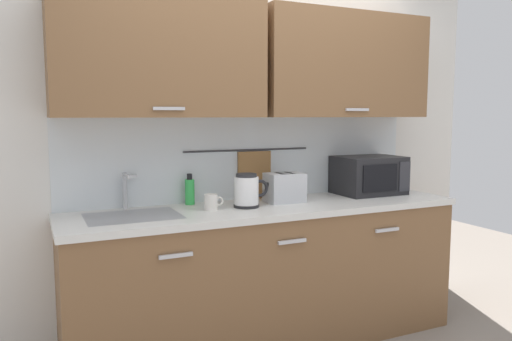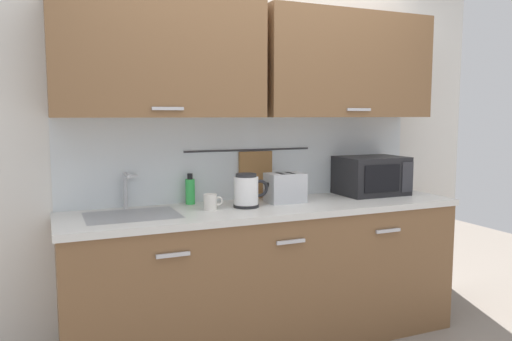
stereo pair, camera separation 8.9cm
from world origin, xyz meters
name	(u,v)px [view 2 (the right image)]	position (x,y,z in m)	size (l,w,h in m)	color
counter_unit	(267,274)	(-0.01, 0.30, 0.46)	(2.53, 0.64, 0.90)	brown
back_wall_assembly	(254,106)	(0.00, 0.53, 1.52)	(3.70, 0.41, 2.50)	silver
sink_faucet	(126,185)	(-0.84, 0.53, 1.04)	(0.09, 0.17, 0.22)	#B2B5BA
microwave	(371,175)	(0.86, 0.41, 1.04)	(0.46, 0.35, 0.27)	black
electric_kettle	(247,191)	(-0.15, 0.30, 1.00)	(0.23, 0.16, 0.21)	black
dish_soap_bottle	(190,191)	(-0.44, 0.53, 0.99)	(0.06, 0.06, 0.20)	green
mug_near_sink	(211,202)	(-0.38, 0.30, 0.95)	(0.12, 0.08, 0.09)	silver
toaster	(285,188)	(0.15, 0.36, 1.00)	(0.26, 0.17, 0.19)	#B7BABF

